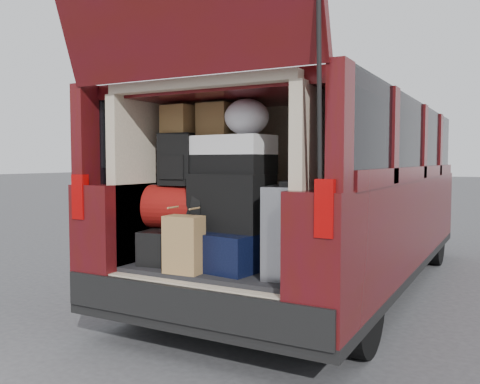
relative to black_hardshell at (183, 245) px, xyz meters
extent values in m
plane|color=#3B3B3E|center=(0.36, -0.14, -0.67)|extent=(80.00, 80.00, 0.00)
cylinder|color=black|center=(-0.46, 0.26, -0.35)|extent=(0.24, 0.64, 0.64)
cylinder|color=black|center=(1.18, 0.26, -0.35)|extent=(0.24, 0.64, 0.64)
cylinder|color=black|center=(-0.46, 3.56, -0.35)|extent=(0.24, 0.64, 0.64)
cylinder|color=black|center=(1.18, 3.56, -0.35)|extent=(0.24, 0.64, 0.64)
cube|color=black|center=(0.36, 1.93, -0.41)|extent=(1.90, 4.85, 0.08)
cube|color=#500E18|center=(-0.42, 1.93, 0.03)|extent=(0.33, 4.85, 0.80)
cube|color=#500E18|center=(1.15, 1.93, 0.03)|extent=(0.33, 4.85, 0.80)
cube|color=#500E18|center=(0.36, 1.93, 1.06)|extent=(1.82, 4.46, 0.10)
cube|color=black|center=(-0.52, 1.83, 0.77)|extent=(0.12, 4.25, 0.68)
cube|color=black|center=(1.24, 1.83, 0.77)|extent=(0.12, 4.25, 0.68)
cube|color=black|center=(0.36, -0.43, -0.27)|extent=(1.86, 0.16, 0.22)
cube|color=#990505|center=(-0.50, -0.47, 0.35)|extent=(0.10, 0.06, 0.30)
cube|color=#990505|center=(1.22, -0.47, 0.35)|extent=(0.10, 0.06, 0.30)
cube|color=black|center=(0.36, 0.13, -0.15)|extent=(1.24, 1.05, 0.06)
cube|color=beige|center=(-0.30, 0.13, 0.46)|extent=(0.08, 1.05, 1.15)
cube|color=beige|center=(1.02, 0.13, 0.46)|extent=(0.08, 1.05, 1.15)
cube|color=beige|center=(0.36, 0.69, 0.46)|extent=(1.34, 0.06, 1.15)
cube|color=beige|center=(0.36, 0.13, 1.06)|extent=(1.34, 1.05, 0.06)
cylinder|color=black|center=(1.20, -0.54, 0.98)|extent=(0.02, 0.90, 0.76)
cube|color=black|center=(0.36, 0.13, -0.39)|extent=(1.24, 1.05, 0.55)
cube|color=black|center=(0.00, 0.00, 0.00)|extent=(0.51, 0.64, 0.23)
cube|color=black|center=(0.44, -0.01, 0.01)|extent=(0.53, 0.62, 0.25)
cube|color=silver|center=(0.84, -0.09, 0.16)|extent=(0.30, 0.41, 0.56)
cube|color=#A67E4B|center=(0.23, -0.32, 0.07)|extent=(0.24, 0.16, 0.36)
cube|color=maroon|center=(-0.01, 0.00, 0.27)|extent=(0.52, 0.38, 0.31)
cube|color=black|center=(0.40, 0.01, 0.32)|extent=(0.55, 0.35, 0.38)
cube|color=black|center=(-0.02, -0.01, 0.61)|extent=(0.27, 0.17, 0.37)
cube|color=silver|center=(0.36, 0.05, 0.64)|extent=(0.61, 0.36, 0.26)
cube|color=brown|center=(-0.04, 0.02, 0.89)|extent=(0.23, 0.19, 0.20)
cube|color=brown|center=(0.22, 0.10, 0.88)|extent=(0.23, 0.19, 0.23)
ellipsoid|color=white|center=(0.48, 0.07, 0.89)|extent=(0.35, 0.33, 0.24)
camera|label=1|loc=(2.07, -2.94, 0.60)|focal=38.00mm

